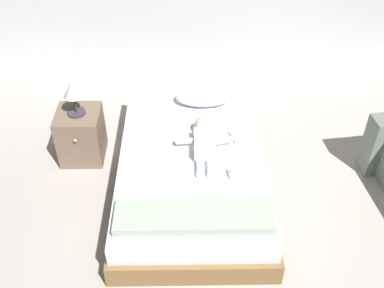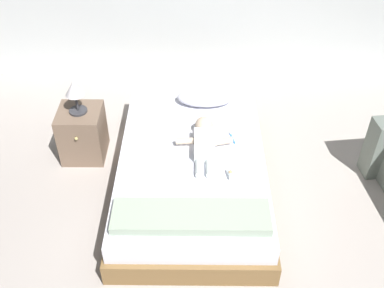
% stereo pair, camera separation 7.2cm
% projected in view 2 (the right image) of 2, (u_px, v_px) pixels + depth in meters
% --- Properties ---
extents(bed, '(1.27, 2.09, 0.36)m').
position_uv_depth(bed, '(192.00, 169.00, 4.03)').
color(bed, brown).
rests_on(bed, ground_plane).
extents(pillow, '(0.54, 0.29, 0.13)m').
position_uv_depth(pillow, '(205.00, 97.00, 4.44)').
color(pillow, silver).
rests_on(pillow, bed).
extents(baby, '(0.49, 0.66, 0.16)m').
position_uv_depth(baby, '(204.00, 141.00, 3.94)').
color(baby, white).
rests_on(baby, bed).
extents(toothbrush, '(0.05, 0.15, 0.02)m').
position_uv_depth(toothbrush, '(232.00, 138.00, 4.06)').
color(toothbrush, '#3580F1').
rests_on(toothbrush, bed).
extents(nightstand, '(0.39, 0.42, 0.50)m').
position_uv_depth(nightstand, '(83.00, 133.00, 4.29)').
color(nightstand, '#775F4C').
rests_on(nightstand, ground_plane).
extents(lamp, '(0.17, 0.17, 0.32)m').
position_uv_depth(lamp, '(74.00, 91.00, 3.99)').
color(lamp, '#333338').
rests_on(lamp, nightstand).
extents(blanket, '(1.14, 0.31, 0.07)m').
position_uv_depth(blanket, '(191.00, 216.00, 3.33)').
color(blanket, '#9DAF98').
rests_on(blanket, bed).
extents(baby_bottle, '(0.06, 0.10, 0.07)m').
position_uv_depth(baby_bottle, '(231.00, 174.00, 3.68)').
color(baby_bottle, white).
rests_on(baby_bottle, bed).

